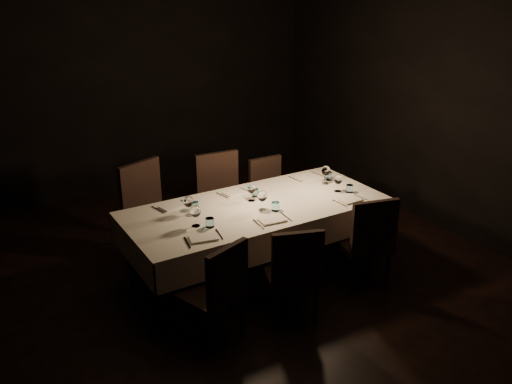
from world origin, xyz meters
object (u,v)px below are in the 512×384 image
chair_near_center (294,270)px  chair_far_center (222,196)px  dining_table (256,212)px  chair_near_right (367,238)px  chair_near_left (218,289)px  chair_far_right (269,191)px  chair_far_left (150,209)px

chair_near_center → chair_far_center: size_ratio=0.88×
dining_table → chair_near_right: chair_near_right is taller
chair_near_left → chair_near_right: chair_near_right is taller
chair_far_right → chair_near_left: bearing=-132.4°
chair_near_right → chair_far_right: 1.57m
chair_far_center → chair_near_right: bearing=-59.9°
chair_near_left → chair_far_left: size_ratio=0.86×
chair_far_left → chair_far_center: (0.81, -0.05, -0.01)m
chair_near_center → chair_near_right: bearing=-154.6°
chair_near_right → dining_table: bearing=-29.1°
chair_near_left → chair_far_center: (0.86, 1.57, 0.05)m
chair_near_left → chair_near_center: size_ratio=1.00×
dining_table → chair_near_center: (-0.13, -0.83, -0.18)m
chair_near_center → chair_near_right: size_ratio=0.96×
chair_near_right → chair_far_center: size_ratio=0.92×
chair_near_right → chair_far_center: bearing=-50.8°
dining_table → chair_near_center: 0.86m
dining_table → chair_far_right: bearing=50.7°
chair_near_left → chair_near_center: bearing=154.9°
chair_far_right → chair_near_center: bearing=-115.3°
chair_near_left → chair_near_center: (0.68, -0.07, -0.00)m
dining_table → chair_near_right: 1.08m
chair_near_center → chair_far_left: bearing=-50.4°
chair_far_left → chair_far_center: 0.81m
chair_far_left → chair_near_left: bearing=-111.7°
chair_near_left → chair_far_left: chair_far_left is taller
dining_table → chair_near_right: size_ratio=2.67×
chair_near_center → chair_far_left: chair_far_left is taller
dining_table → chair_far_right: size_ratio=2.91×
chair_far_right → chair_near_right: bearing=-85.9°
chair_near_right → chair_far_left: bearing=-31.9°
dining_table → chair_near_center: size_ratio=2.78×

